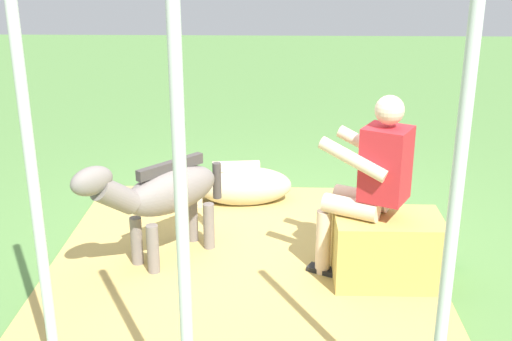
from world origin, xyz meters
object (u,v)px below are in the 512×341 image
object	(u,v)px
pony_lying	(234,186)
pony_standing	(163,194)
hay_bale	(387,250)
tent_pole_right	(33,179)
person_seated	(368,180)
tent_pole_left	(454,217)
soda_bottle	(451,253)
tent_pole_mid	(182,216)

from	to	relation	value
pony_lying	pony_standing	bearing A→B (deg)	68.32
hay_bale	pony_standing	xyz separation A→B (m)	(1.65, -0.28, 0.31)
pony_lying	tent_pole_right	distance (m)	2.96
person_seated	pony_standing	distance (m)	1.53
tent_pole_left	soda_bottle	bearing A→B (deg)	-106.93
person_seated	tent_pole_left	bearing A→B (deg)	94.32
tent_pole_right	tent_pole_mid	distance (m)	0.93
tent_pole_left	tent_pole_right	size ratio (longest dim) A/B	1.00
tent_pole_left	tent_pole_mid	size ratio (longest dim) A/B	1.00
pony_lying	tent_pole_mid	distance (m)	3.25
person_seated	tent_pole_right	bearing A→B (deg)	33.37
tent_pole_left	tent_pole_mid	distance (m)	1.20
pony_lying	tent_pole_right	size ratio (longest dim) A/B	0.55
person_seated	pony_standing	xyz separation A→B (m)	(1.50, -0.22, -0.21)
person_seated	pony_lying	bearing A→B (deg)	-53.55
tent_pole_left	pony_standing	bearing A→B (deg)	-49.24
tent_pole_left	tent_pole_right	xyz separation A→B (m)	(2.01, -0.42, 0.00)
tent_pole_left	hay_bale	bearing A→B (deg)	-91.01
soda_bottle	tent_pole_mid	world-z (taller)	tent_pole_mid
tent_pole_mid	person_seated	bearing A→B (deg)	-122.39
hay_bale	tent_pole_mid	xyz separation A→B (m)	(1.22, 1.63, 0.97)
pony_standing	person_seated	bearing A→B (deg)	171.49
person_seated	pony_standing	world-z (taller)	person_seated
soda_bottle	pony_lying	bearing A→B (deg)	-34.63
person_seated	tent_pole_right	xyz separation A→B (m)	(1.89, 1.24, 0.45)
hay_bale	pony_standing	world-z (taller)	pony_standing
tent_pole_left	tent_pole_right	world-z (taller)	same
pony_lying	tent_pole_mid	bearing A→B (deg)	89.29
soda_bottle	hay_bale	bearing A→B (deg)	25.85
pony_standing	pony_lying	size ratio (longest dim) A/B	0.81
person_seated	pony_standing	size ratio (longest dim) A/B	1.28
pony_lying	soda_bottle	size ratio (longest dim) A/B	5.60
soda_bottle	tent_pole_left	size ratio (longest dim) A/B	0.10
soda_bottle	tent_pole_right	distance (m)	3.16
person_seated	tent_pole_mid	bearing A→B (deg)	57.61
person_seated	pony_lying	xyz separation A→B (m)	(1.03, -1.40, -0.59)
pony_lying	tent_pole_left	distance (m)	3.43
person_seated	hay_bale	bearing A→B (deg)	160.05
tent_pole_right	tent_pole_mid	bearing A→B (deg)	151.57
hay_bale	tent_pole_left	bearing A→B (deg)	88.99
pony_lying	hay_bale	bearing A→B (deg)	129.22
soda_bottle	tent_pole_left	bearing A→B (deg)	73.07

